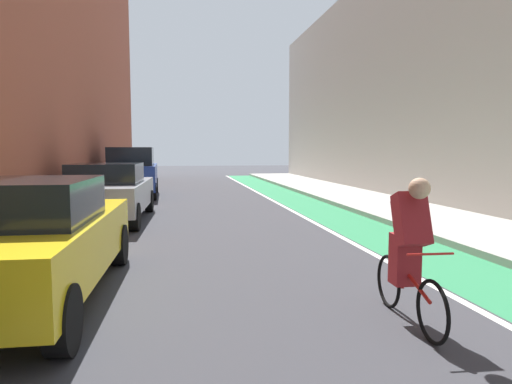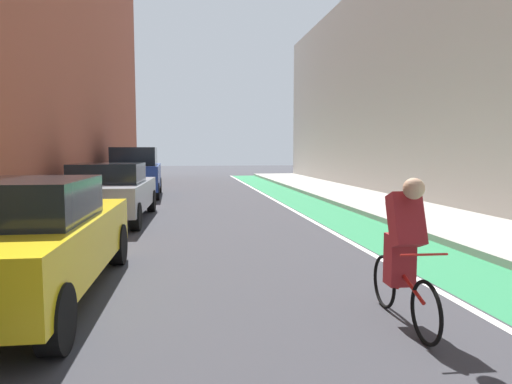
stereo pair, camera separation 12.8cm
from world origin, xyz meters
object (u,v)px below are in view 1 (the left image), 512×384
Objects in this scene: parked_suv_blue at (132,172)px; cyclist_mid at (409,246)px; parked_sedan_yellow_cab at (29,239)px; parked_sedan_silver at (108,191)px.

cyclist_mid is at bearing -73.51° from parked_suv_blue.
parked_sedan_yellow_cab is 1.05× the size of parked_suv_blue.
parked_suv_blue is (0.00, 6.39, 0.23)m from parked_sedan_silver.
parked_suv_blue reaches higher than cyclist_mid.
parked_suv_blue is at bearing 89.97° from parked_sedan_silver.
parked_suv_blue is (0.00, 12.94, 0.23)m from parked_sedan_yellow_cab.
parked_sedan_yellow_cab is 1.00× the size of parked_sedan_silver.
parked_suv_blue is 14.99m from cyclist_mid.
cyclist_mid reaches higher than parked_sedan_silver.
parked_sedan_yellow_cab is at bearing -90.01° from parked_suv_blue.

